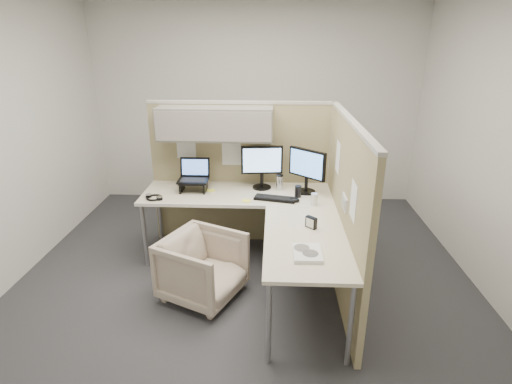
{
  "coord_description": "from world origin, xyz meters",
  "views": [
    {
      "loc": [
        0.27,
        -3.37,
        2.25
      ],
      "look_at": [
        0.1,
        0.25,
        0.85
      ],
      "focal_mm": 28.0,
      "sensor_mm": 36.0,
      "label": 1
    }
  ],
  "objects_px": {
    "desk": "(258,213)",
    "keyboard": "(275,199)",
    "office_chair": "(203,264)",
    "monitor_left": "(262,164)"
  },
  "relations": [
    {
      "from": "office_chair",
      "to": "keyboard",
      "type": "bearing_deg",
      "value": -21.73
    },
    {
      "from": "office_chair",
      "to": "desk",
      "type": "bearing_deg",
      "value": -26.96
    },
    {
      "from": "monitor_left",
      "to": "keyboard",
      "type": "relative_size",
      "value": 1.12
    },
    {
      "from": "office_chair",
      "to": "monitor_left",
      "type": "height_order",
      "value": "monitor_left"
    },
    {
      "from": "office_chair",
      "to": "monitor_left",
      "type": "xyz_separation_m",
      "value": [
        0.5,
        0.94,
        0.67
      ]
    },
    {
      "from": "desk",
      "to": "keyboard",
      "type": "bearing_deg",
      "value": 54.79
    },
    {
      "from": "monitor_left",
      "to": "keyboard",
      "type": "height_order",
      "value": "monitor_left"
    },
    {
      "from": "desk",
      "to": "keyboard",
      "type": "height_order",
      "value": "keyboard"
    },
    {
      "from": "desk",
      "to": "keyboard",
      "type": "relative_size",
      "value": 4.82
    },
    {
      "from": "desk",
      "to": "keyboard",
      "type": "distance_m",
      "value": 0.29
    }
  ]
}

